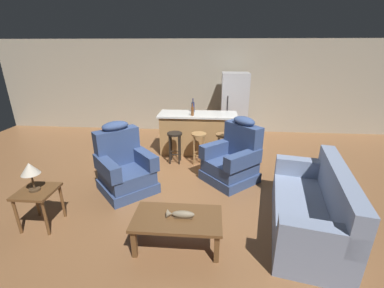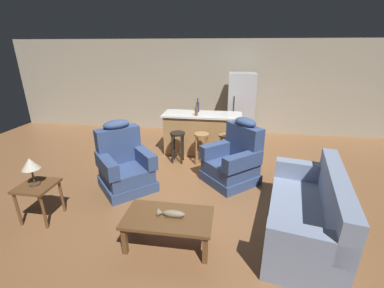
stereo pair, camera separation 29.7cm
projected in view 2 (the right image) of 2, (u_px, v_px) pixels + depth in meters
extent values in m
plane|color=brown|center=(194.00, 178.00, 4.97)|extent=(12.00, 12.00, 0.00)
cube|color=#A89E89|center=(209.00, 87.00, 7.39)|extent=(12.00, 0.05, 2.60)
cube|color=brown|center=(168.00, 218.00, 3.18)|extent=(1.10, 0.60, 0.04)
cube|color=brown|center=(125.00, 241.00, 3.10)|extent=(0.06, 0.06, 0.38)
cube|color=brown|center=(205.00, 249.00, 2.97)|extent=(0.06, 0.06, 0.38)
cube|color=brown|center=(138.00, 216.00, 3.55)|extent=(0.06, 0.06, 0.38)
cube|color=brown|center=(209.00, 223.00, 3.41)|extent=(0.06, 0.06, 0.38)
cube|color=#4C3823|center=(174.00, 216.00, 3.17)|extent=(0.22, 0.07, 0.01)
ellipsoid|color=gray|center=(174.00, 214.00, 3.15)|extent=(0.28, 0.09, 0.09)
cone|color=gray|center=(160.00, 212.00, 3.18)|extent=(0.06, 0.10, 0.10)
cube|color=#8493B2|center=(300.00, 228.00, 3.46)|extent=(1.21, 2.03, 0.20)
cube|color=#8493B2|center=(303.00, 215.00, 3.38)|extent=(1.21, 2.03, 0.22)
cube|color=#8493B2|center=(335.00, 195.00, 3.15)|extent=(0.59, 1.90, 0.52)
cube|color=#8493B2|center=(309.00, 243.00, 2.55)|extent=(0.86, 0.37, 0.28)
cube|color=#8493B2|center=(303.00, 171.00, 4.04)|extent=(0.86, 0.37, 0.28)
cube|color=#384C7A|center=(128.00, 184.00, 4.60)|extent=(1.19, 1.19, 0.18)
cube|color=#384C7A|center=(127.00, 173.00, 4.52)|extent=(1.10, 1.10, 0.24)
cube|color=#384C7A|center=(119.00, 145.00, 4.60)|extent=(0.72, 0.69, 0.64)
ellipsoid|color=#384C7A|center=(116.00, 124.00, 4.47)|extent=(0.52, 0.51, 0.16)
cube|color=#384C7A|center=(144.00, 156.00, 4.59)|extent=(0.67, 0.71, 0.26)
cube|color=#384C7A|center=(107.00, 165.00, 4.25)|extent=(0.67, 0.71, 0.26)
cube|color=#384C7A|center=(230.00, 177.00, 4.82)|extent=(1.19, 1.19, 0.18)
cube|color=#384C7A|center=(230.00, 167.00, 4.75)|extent=(1.10, 1.09, 0.24)
cube|color=#384C7A|center=(244.00, 142.00, 4.75)|extent=(0.68, 0.73, 0.64)
ellipsoid|color=#384C7A|center=(245.00, 122.00, 4.61)|extent=(0.50, 0.52, 0.16)
cube|color=#384C7A|center=(243.00, 161.00, 4.39)|extent=(0.72, 0.66, 0.26)
cube|color=#384C7A|center=(219.00, 149.00, 4.91)|extent=(0.72, 0.66, 0.26)
cube|color=brown|center=(37.00, 186.00, 3.63)|extent=(0.48, 0.48, 0.04)
cylinder|color=brown|center=(18.00, 210.00, 3.57)|extent=(0.04, 0.04, 0.52)
cylinder|color=brown|center=(44.00, 212.00, 3.52)|extent=(0.04, 0.04, 0.52)
cylinder|color=brown|center=(38.00, 194.00, 3.94)|extent=(0.04, 0.04, 0.52)
cylinder|color=brown|center=(62.00, 196.00, 3.89)|extent=(0.04, 0.04, 0.52)
cylinder|color=#4C3823|center=(35.00, 184.00, 3.62)|extent=(0.14, 0.14, 0.03)
cylinder|color=#4C3823|center=(33.00, 176.00, 3.57)|extent=(0.02, 0.02, 0.22)
cone|color=beige|center=(30.00, 164.00, 3.51)|extent=(0.24, 0.24, 0.16)
cube|color=#AD7F4C|center=(202.00, 134.00, 6.05)|extent=(1.71, 0.63, 0.91)
cube|color=silver|center=(202.00, 115.00, 5.88)|extent=(1.80, 0.70, 0.04)
cylinder|color=black|center=(177.00, 133.00, 5.46)|extent=(0.32, 0.32, 0.04)
torus|color=black|center=(178.00, 152.00, 5.62)|extent=(0.23, 0.23, 0.02)
cylinder|color=black|center=(172.00, 150.00, 5.50)|extent=(0.04, 0.04, 0.64)
cylinder|color=black|center=(181.00, 150.00, 5.48)|extent=(0.04, 0.04, 0.64)
cylinder|color=black|center=(174.00, 146.00, 5.69)|extent=(0.04, 0.04, 0.64)
cylinder|color=black|center=(183.00, 147.00, 5.66)|extent=(0.04, 0.04, 0.64)
cylinder|color=#A87A47|center=(202.00, 135.00, 5.39)|extent=(0.32, 0.32, 0.04)
torus|color=#A87A47|center=(201.00, 154.00, 5.55)|extent=(0.23, 0.23, 0.02)
cylinder|color=#A87A47|center=(196.00, 151.00, 5.43)|extent=(0.04, 0.04, 0.64)
cylinder|color=#A87A47|center=(206.00, 152.00, 5.40)|extent=(0.04, 0.04, 0.64)
cylinder|color=#A87A47|center=(197.00, 148.00, 5.62)|extent=(0.04, 0.04, 0.64)
cylinder|color=#A87A47|center=(206.00, 148.00, 5.59)|extent=(0.04, 0.04, 0.64)
cylinder|color=olive|center=(226.00, 136.00, 5.32)|extent=(0.32, 0.32, 0.04)
torus|color=olive|center=(225.00, 155.00, 5.47)|extent=(0.23, 0.23, 0.02)
cylinder|color=olive|center=(221.00, 152.00, 5.36)|extent=(0.04, 0.04, 0.64)
cylinder|color=olive|center=(230.00, 153.00, 5.33)|extent=(0.04, 0.04, 0.64)
cylinder|color=olive|center=(221.00, 149.00, 5.54)|extent=(0.04, 0.04, 0.64)
cylinder|color=olive|center=(230.00, 149.00, 5.52)|extent=(0.04, 0.04, 0.64)
cube|color=#B7B7BC|center=(241.00, 107.00, 6.89)|extent=(0.70, 0.66, 1.76)
cylinder|color=#333338|center=(234.00, 106.00, 6.56)|extent=(0.02, 0.02, 0.50)
cylinder|color=#23284C|center=(198.00, 107.00, 6.01)|extent=(0.07, 0.07, 0.22)
cylinder|color=#23284C|center=(198.00, 100.00, 5.96)|extent=(0.03, 0.03, 0.10)
cylinder|color=brown|center=(196.00, 111.00, 5.69)|extent=(0.06, 0.06, 0.19)
cylinder|color=brown|center=(196.00, 105.00, 5.64)|extent=(0.02, 0.02, 0.08)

